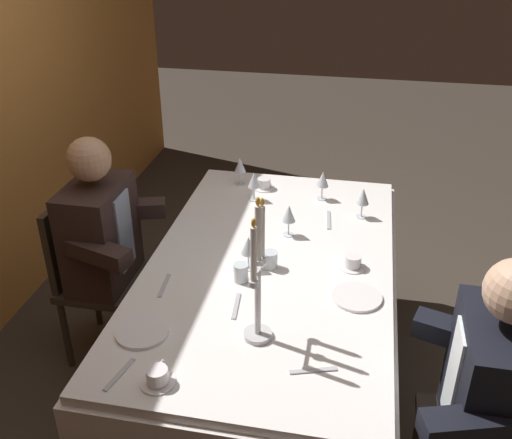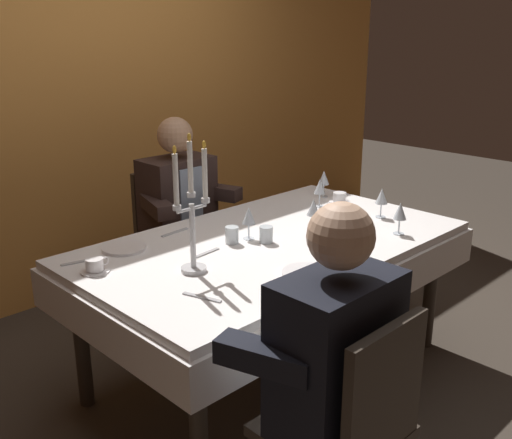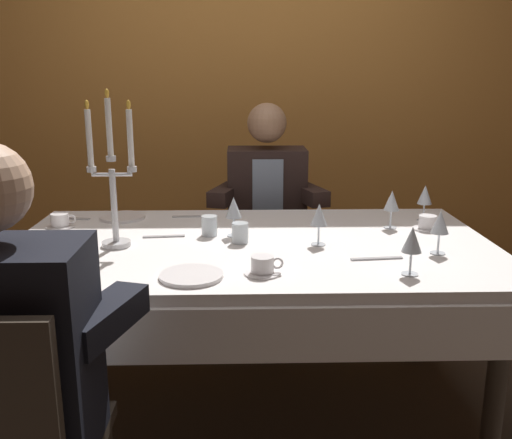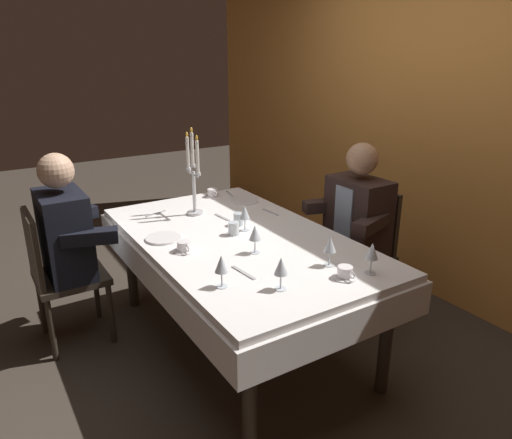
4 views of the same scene
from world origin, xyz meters
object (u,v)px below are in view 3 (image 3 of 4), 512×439
Objects in this scene: wine_glass_0 at (412,241)px; wine_glass_3 at (234,209)px; wine_glass_5 at (392,202)px; wine_glass_4 at (319,216)px; coffee_cup_2 at (428,223)px; dinner_plate_1 at (123,217)px; water_tumbler_0 at (240,233)px; water_tumbler_1 at (209,226)px; seated_diner_1 at (267,196)px; dining_table at (252,270)px; candelabra at (113,184)px; coffee_cup_1 at (60,221)px; seated_diner_0 at (3,351)px; wine_glass_2 at (440,224)px; wine_glass_1 at (425,196)px; coffee_cup_0 at (263,266)px; dinner_plate_0 at (191,276)px.

wine_glass_3 is at bearing 140.88° from wine_glass_0.
wine_glass_5 is at bearing 9.29° from wine_glass_3.
wine_glass_4 is 0.55m from coffee_cup_2.
dinner_plate_1 is 2.57× the size of water_tumbler_0.
dinner_plate_1 is 1.26× the size of wine_glass_5.
water_tumbler_1 is 0.07× the size of seated_diner_1.
wine_glass_5 is at bearing 18.09° from dining_table.
wine_glass_3 is at bearing -7.12° from water_tumbler_1.
candelabra is 7.37× the size of water_tumbler_0.
water_tumbler_1 is (0.42, -0.30, 0.03)m from dinner_plate_1.
coffee_cup_1 is at bearing 177.18° from coffee_cup_2.
candelabra is at bearing 83.61° from seated_diner_0.
candelabra is 0.48× the size of seated_diner_1.
wine_glass_2 is 0.75m from water_tumbler_0.
wine_glass_1 and wine_glass_3 have the same top height.
dinner_plate_0 is at bearing -172.64° from coffee_cup_0.
dinner_plate_1 is at bearing 149.12° from wine_glass_3.
coffee_cup_0 is at bearing 7.36° from dinner_plate_0.
seated_diner_0 reaches higher than dinner_plate_0.
wine_glass_0 is (1.04, -0.35, -0.13)m from candelabra.
water_tumbler_1 is at bearing 172.88° from wine_glass_3.
wine_glass_4 is at bearing -80.27° from seated_diner_1.
dinner_plate_1 is at bearing 128.87° from coffee_cup_0.
wine_glass_5 is 0.81m from coffee_cup_0.
dinner_plate_1 is 1.57× the size of coffee_cup_1.
wine_glass_4 is at bearing -0.17° from candelabra.
wine_glass_4 is at bearing -144.88° from wine_glass_5.
dining_table is 11.83× the size of wine_glass_1.
dining_table is at bearing -29.94° from water_tumbler_1.
dinner_plate_1 is 0.61m from wine_glass_3.
wine_glass_1 is 1.00× the size of wine_glass_2.
wine_glass_2 is at bearing -15.39° from coffee_cup_1.
water_tumbler_0 is 0.61× the size of coffee_cup_2.
wine_glass_5 is at bearing 36.53° from dinner_plate_0.
wine_glass_0 is (0.52, -0.39, 0.23)m from dining_table.
candelabra reaches higher than wine_glass_5.
wine_glass_1 is 0.22m from wine_glass_5.
seated_diner_0 is at bearing -156.41° from wine_glass_0.
water_tumbler_0 is at bearing -167.55° from coffee_cup_2.
dinner_plate_0 is 0.17× the size of seated_diner_1.
wine_glass_0 is 0.68m from water_tumbler_0.
dinner_plate_1 is 1.36m from wine_glass_0.
wine_glass_0 is 0.85m from water_tumbler_1.
dinner_plate_0 is at bearing -64.31° from dinner_plate_1.
wine_glass_0 reaches higher than dining_table.
coffee_cup_2 is 0.97m from seated_diner_1.
water_tumbler_0 is at bearing -162.46° from wine_glass_5.
wine_glass_4 reaches higher than coffee_cup_0.
coffee_cup_0 and coffee_cup_2 have the same top height.
wine_glass_1 is at bearing 15.30° from candelabra.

